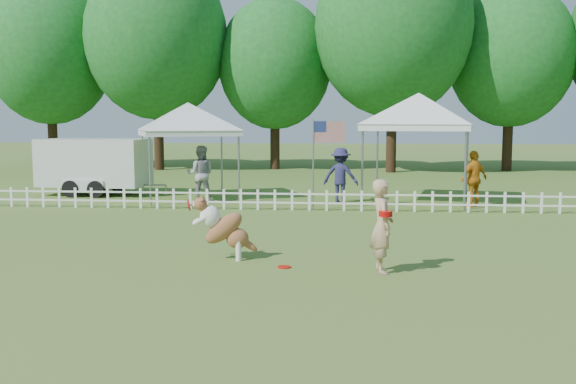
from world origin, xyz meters
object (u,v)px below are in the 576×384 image
at_px(handler, 382,226).
at_px(spectator_c, 474,179).
at_px(dog, 225,228).
at_px(canopy_tent_right, 418,149).
at_px(cargo_trailer, 95,166).
at_px(spectator_a, 201,174).
at_px(flag_pole, 313,165).
at_px(frisbee_on_turf, 284,267).
at_px(spectator_b, 341,175).
at_px(canopy_tent_left, 189,152).

bearing_deg(handler, spectator_c, -30.05).
height_order(dog, spectator_c, spectator_c).
bearing_deg(dog, canopy_tent_right, 54.03).
bearing_deg(cargo_trailer, spectator_a, -19.76).
xyz_separation_m(flag_pole, spectator_c, (4.77, 1.20, -0.46)).
height_order(handler, cargo_trailer, cargo_trailer).
distance_m(handler, dog, 2.96).
height_order(frisbee_on_turf, spectator_a, spectator_a).
distance_m(handler, spectator_b, 9.34).
bearing_deg(flag_pole, spectator_c, -3.47).
bearing_deg(spectator_b, spectator_a, 17.19).
height_order(canopy_tent_left, spectator_a, canopy_tent_left).
relative_size(dog, canopy_tent_left, 0.39).
distance_m(handler, canopy_tent_right, 9.93).
xyz_separation_m(handler, canopy_tent_right, (1.62, 9.75, 0.88)).
bearing_deg(canopy_tent_right, frisbee_on_turf, -97.98).
relative_size(frisbee_on_turf, cargo_trailer, 0.05).
distance_m(flag_pole, spectator_c, 4.94).
bearing_deg(canopy_tent_left, flag_pole, -51.87).
relative_size(canopy_tent_right, flag_pole, 1.29).
height_order(frisbee_on_turf, canopy_tent_left, canopy_tent_left).
xyz_separation_m(canopy_tent_left, cargo_trailer, (-3.58, 0.88, -0.56)).
height_order(canopy_tent_left, cargo_trailer, canopy_tent_left).
relative_size(handler, canopy_tent_right, 0.48).
bearing_deg(spectator_b, flag_pole, 80.26).
distance_m(handler, spectator_c, 9.25).
bearing_deg(canopy_tent_right, flag_pole, -133.35).
bearing_deg(cargo_trailer, flag_pole, -19.53).
distance_m(spectator_a, spectator_b, 4.44).
distance_m(frisbee_on_turf, canopy_tent_left, 10.64).
bearing_deg(frisbee_on_turf, cargo_trailer, 126.12).
xyz_separation_m(handler, dog, (-2.86, 0.73, -0.21)).
height_order(handler, frisbee_on_turf, handler).
bearing_deg(spectator_a, dog, 99.23).
bearing_deg(canopy_tent_right, spectator_a, -162.47).
distance_m(dog, canopy_tent_left, 9.66).
bearing_deg(spectator_a, canopy_tent_right, 179.59).
height_order(frisbee_on_turf, flag_pole, flag_pole).
bearing_deg(frisbee_on_turf, dog, 155.31).
bearing_deg(frisbee_on_turf, canopy_tent_left, 113.11).
bearing_deg(spectator_a, handler, 113.42).
xyz_separation_m(handler, cargo_trailer, (-9.41, 10.76, 0.19)).
distance_m(flag_pole, spectator_b, 2.04).
height_order(frisbee_on_turf, canopy_tent_right, canopy_tent_right).
bearing_deg(dog, cargo_trailer, 113.57).
xyz_separation_m(canopy_tent_left, flag_pole, (4.25, -2.40, -0.24)).
distance_m(cargo_trailer, spectator_a, 4.54).
relative_size(handler, frisbee_on_turf, 6.72).
height_order(cargo_trailer, spectator_c, cargo_trailer).
bearing_deg(spectator_b, handler, 108.00).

